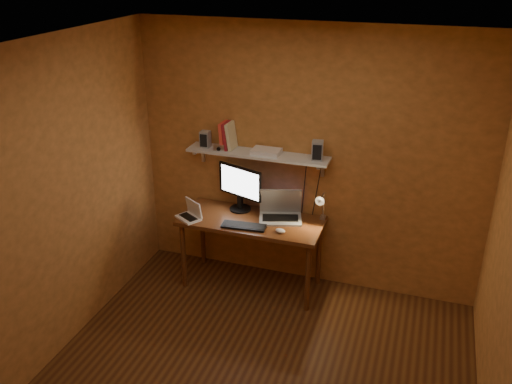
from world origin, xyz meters
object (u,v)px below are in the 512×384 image
(router, at_px, (266,151))
(speaker_right, at_px, (317,150))
(shelf_camera, at_px, (219,148))
(speaker_left, at_px, (205,139))
(monitor, at_px, (240,186))
(laptop, at_px, (280,211))
(keyboard, at_px, (244,226))
(mouse, at_px, (280,231))
(desk_lamp, at_px, (321,204))
(desk, at_px, (251,227))
(wall_shelf, at_px, (258,154))
(netbook, at_px, (191,213))

(router, bearing_deg, speaker_right, -0.60)
(shelf_camera, xyz_separation_m, router, (0.46, 0.08, -0.01))
(speaker_left, height_order, speaker_right, speaker_right)
(monitor, bearing_deg, laptop, 13.44)
(laptop, height_order, keyboard, laptop)
(mouse, bearing_deg, keyboard, -163.79)
(mouse, height_order, desk_lamp, desk_lamp)
(laptop, bearing_deg, desk, -170.63)
(desk, xyz_separation_m, speaker_left, (-0.54, 0.19, 0.79))
(monitor, height_order, router, router)
(laptop, relative_size, mouse, 4.81)
(desk_lamp, bearing_deg, router, 173.14)
(mouse, bearing_deg, wall_shelf, 148.49)
(monitor, distance_m, router, 0.47)
(desk_lamp, bearing_deg, wall_shelf, 174.12)
(mouse, xyz_separation_m, speaker_left, (-0.88, 0.35, 0.69))
(wall_shelf, distance_m, speaker_left, 0.55)
(shelf_camera, bearing_deg, speaker_right, 4.50)
(monitor, xyz_separation_m, netbook, (-0.39, -0.33, -0.21))
(shelf_camera, bearing_deg, desk, -17.27)
(netbook, bearing_deg, wall_shelf, 63.17)
(mouse, bearing_deg, shelf_camera, 173.26)
(speaker_right, height_order, router, speaker_right)
(monitor, height_order, netbook, monitor)
(wall_shelf, relative_size, shelf_camera, 13.03)
(desk, relative_size, speaker_left, 8.59)
(keyboard, bearing_deg, desk_lamp, 19.16)
(speaker_left, bearing_deg, desk, -19.58)
(laptop, xyz_separation_m, mouse, (0.09, -0.29, -0.06))
(speaker_right, bearing_deg, desk, -170.33)
(netbook, relative_size, speaker_right, 1.60)
(laptop, distance_m, mouse, 0.31)
(monitor, xyz_separation_m, laptop, (0.44, -0.05, -0.18))
(wall_shelf, xyz_separation_m, mouse, (0.34, -0.36, -0.59))
(mouse, relative_size, router, 0.36)
(laptop, xyz_separation_m, speaker_left, (-0.80, 0.06, 0.63))
(desk, distance_m, netbook, 0.61)
(desk_lamp, xyz_separation_m, speaker_right, (-0.08, 0.06, 0.51))
(shelf_camera, bearing_deg, router, 9.95)
(speaker_left, distance_m, router, 0.63)
(desk, distance_m, wall_shelf, 0.72)
(speaker_right, bearing_deg, monitor, 173.04)
(desk, bearing_deg, wall_shelf, 90.00)
(laptop, xyz_separation_m, netbook, (-0.83, -0.28, -0.03))
(desk, bearing_deg, router, 65.90)
(keyboard, bearing_deg, desk, 80.14)
(keyboard, distance_m, mouse, 0.36)
(keyboard, bearing_deg, router, 69.66)
(laptop, bearing_deg, speaker_right, -5.47)
(netbook, relative_size, keyboard, 0.70)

